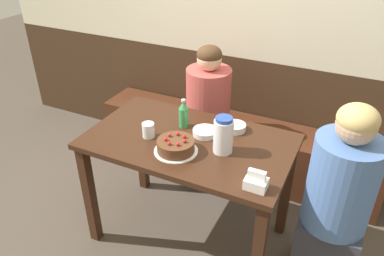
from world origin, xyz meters
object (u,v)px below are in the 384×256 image
(napkin_holder, at_px, (256,182))
(person_pale_blue_shirt, at_px, (336,204))
(water_pitcher, at_px, (223,135))
(bench_seat, at_px, (233,146))
(glass_water_tall, at_px, (148,130))
(birthday_cake, at_px, (176,146))
(soju_bottle, at_px, (184,114))
(bowl_rice_small, at_px, (205,132))
(bowl_soup_white, at_px, (235,127))
(person_teal_shirt, at_px, (208,122))

(napkin_holder, distance_m, person_pale_blue_shirt, 0.54)
(person_pale_blue_shirt, bearing_deg, water_pitcher, 6.85)
(bench_seat, distance_m, napkin_holder, 1.33)
(napkin_holder, distance_m, glass_water_tall, 0.74)
(bench_seat, relative_size, birthday_cake, 9.36)
(birthday_cake, relative_size, soju_bottle, 1.33)
(water_pitcher, relative_size, soju_bottle, 1.16)
(bench_seat, height_order, bowl_rice_small, bowl_rice_small)
(napkin_holder, height_order, bowl_soup_white, napkin_holder)
(person_pale_blue_shirt, bearing_deg, birthday_cake, 12.55)
(bench_seat, height_order, birthday_cake, birthday_cake)
(soju_bottle, relative_size, glass_water_tall, 2.08)
(bench_seat, distance_m, glass_water_tall, 1.11)
(water_pitcher, xyz_separation_m, person_teal_shirt, (-0.37, 0.65, -0.34))
(bench_seat, distance_m, person_pale_blue_shirt, 1.22)
(person_pale_blue_shirt, bearing_deg, soju_bottle, -4.37)
(napkin_holder, bearing_deg, person_teal_shirt, 126.07)
(soju_bottle, relative_size, bowl_rice_small, 1.25)
(napkin_holder, relative_size, person_teal_shirt, 0.10)
(bowl_rice_small, distance_m, glass_water_tall, 0.34)
(bench_seat, relative_size, napkin_holder, 21.11)
(bench_seat, bearing_deg, soju_bottle, -97.83)
(bowl_rice_small, bearing_deg, person_teal_shirt, 111.72)
(soju_bottle, relative_size, napkin_holder, 1.70)
(soju_bottle, height_order, bowl_soup_white, soju_bottle)
(water_pitcher, xyz_separation_m, napkin_holder, (0.27, -0.23, -0.07))
(water_pitcher, distance_m, bowl_rice_small, 0.22)
(bowl_soup_white, height_order, glass_water_tall, glass_water_tall)
(soju_bottle, bearing_deg, person_pale_blue_shirt, -4.37)
(bench_seat, xyz_separation_m, glass_water_tall, (-0.23, -0.91, 0.59))
(bench_seat, relative_size, water_pitcher, 10.73)
(bowl_rice_small, xyz_separation_m, person_teal_shirt, (-0.21, 0.53, -0.25))
(water_pitcher, height_order, bowl_soup_white, water_pitcher)
(birthday_cake, bearing_deg, person_teal_shirt, 100.17)
(soju_bottle, height_order, napkin_holder, soju_bottle)
(birthday_cake, bearing_deg, soju_bottle, 108.16)
(water_pitcher, distance_m, person_pale_blue_shirt, 0.72)
(soju_bottle, xyz_separation_m, glass_water_tall, (-0.13, -0.20, -0.04))
(water_pitcher, xyz_separation_m, bowl_rice_small, (-0.16, 0.12, -0.09))
(water_pitcher, relative_size, napkin_holder, 1.97)
(glass_water_tall, xyz_separation_m, person_pale_blue_shirt, (1.10, 0.13, -0.25))
(bench_seat, height_order, glass_water_tall, glass_water_tall)
(birthday_cake, height_order, napkin_holder, napkin_holder)
(bowl_rice_small, relative_size, person_pale_blue_shirt, 0.13)
(napkin_holder, relative_size, glass_water_tall, 1.23)
(soju_bottle, relative_size, person_teal_shirt, 0.16)
(birthday_cake, height_order, bowl_soup_white, birthday_cake)
(birthday_cake, relative_size, person_teal_shirt, 0.22)
(bench_seat, height_order, bowl_soup_white, bowl_soup_white)
(glass_water_tall, bearing_deg, person_teal_shirt, 83.13)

